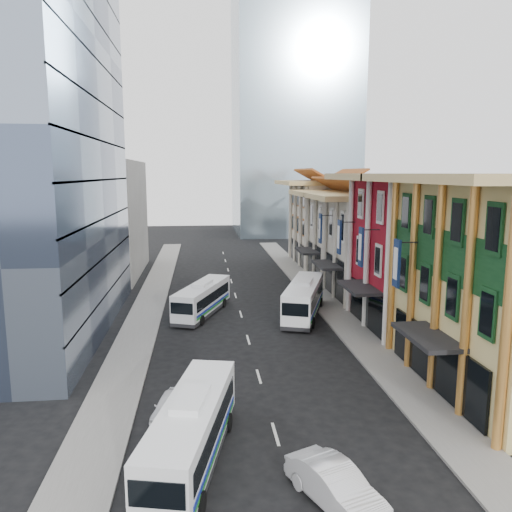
{
  "coord_description": "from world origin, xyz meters",
  "views": [
    {
      "loc": [
        -3.41,
        -21.23,
        12.51
      ],
      "look_at": [
        1.3,
        21.29,
        5.4
      ],
      "focal_mm": 35.0,
      "sensor_mm": 36.0,
      "label": 1
    }
  ],
  "objects": [
    {
      "name": "bus_left_near",
      "position": [
        -3.97,
        -1.02,
        1.57
      ],
      "size": [
        4.42,
        10.08,
        3.15
      ],
      "primitive_type": null,
      "rotation": [
        0.0,
        0.0,
        -0.22
      ],
      "color": "white",
      "rests_on": "ground"
    },
    {
      "name": "sidewalk_left",
      "position": [
        -8.5,
        22.0,
        0.07
      ],
      "size": [
        3.0,
        90.0,
        0.15
      ],
      "primitive_type": "cube",
      "color": "slate",
      "rests_on": "ground"
    },
    {
      "name": "ground",
      "position": [
        0.0,
        0.0,
        0.0
      ],
      "size": [
        200.0,
        200.0,
        0.0
      ],
      "primitive_type": "plane",
      "color": "black",
      "rests_on": "ground"
    },
    {
      "name": "shophouse_cream_mid",
      "position": [
        14.0,
        35.5,
        5.0
      ],
      "size": [
        8.0,
        9.0,
        10.0
      ],
      "primitive_type": "cube",
      "color": "beige",
      "rests_on": "ground"
    },
    {
      "name": "office_block_far",
      "position": [
        -16.0,
        42.0,
        7.0
      ],
      "size": [
        10.0,
        18.0,
        14.0
      ],
      "primitive_type": "cube",
      "color": "gray",
      "rests_on": "ground"
    },
    {
      "name": "sedan_left",
      "position": [
        -5.19,
        3.38,
        0.59
      ],
      "size": [
        2.13,
        3.71,
        1.19
      ],
      "primitive_type": "imported",
      "rotation": [
        0.0,
        0.0,
        -0.22
      ],
      "color": "white",
      "rests_on": "ground"
    },
    {
      "name": "shophouse_cream_near",
      "position": [
        14.0,
        26.5,
        5.0
      ],
      "size": [
        8.0,
        9.0,
        10.0
      ],
      "primitive_type": "cube",
      "color": "beige",
      "rests_on": "ground"
    },
    {
      "name": "sidewalk_right",
      "position": [
        8.5,
        22.0,
        0.07
      ],
      "size": [
        3.0,
        90.0,
        0.15
      ],
      "primitive_type": "cube",
      "color": "slate",
      "rests_on": "ground"
    },
    {
      "name": "shophouse_tan",
      "position": [
        14.0,
        5.0,
        6.0
      ],
      "size": [
        8.0,
        14.0,
        12.0
      ],
      "primitive_type": "cube",
      "color": "#D9C57D",
      "rests_on": "ground"
    },
    {
      "name": "shophouse_red",
      "position": [
        14.0,
        17.0,
        6.0
      ],
      "size": [
        8.0,
        10.0,
        12.0
      ],
      "primitive_type": "cube",
      "color": "maroon",
      "rests_on": "ground"
    },
    {
      "name": "shophouse_cream_far",
      "position": [
        14.0,
        46.0,
        5.5
      ],
      "size": [
        8.0,
        12.0,
        11.0
      ],
      "primitive_type": "cube",
      "color": "beige",
      "rests_on": "ground"
    },
    {
      "name": "bus_right",
      "position": [
        5.5,
        20.83,
        1.67
      ],
      "size": [
        5.76,
        10.66,
        3.35
      ],
      "primitive_type": null,
      "rotation": [
        0.0,
        0.0,
        -0.34
      ],
      "color": "white",
      "rests_on": "ground"
    },
    {
      "name": "bus_left_far",
      "position": [
        -3.4,
        22.32,
        1.51
      ],
      "size": [
        5.44,
        9.61,
        3.03
      ],
      "primitive_type": null,
      "rotation": [
        0.0,
        0.0,
        -0.37
      ],
      "color": "silver",
      "rests_on": "ground"
    },
    {
      "name": "sedan_right",
      "position": [
        1.5,
        -4.39,
        0.77
      ],
      "size": [
        3.42,
        4.92,
        1.54
      ],
      "primitive_type": "imported",
      "rotation": [
        0.0,
        0.0,
        0.43
      ],
      "color": "silver",
      "rests_on": "ground"
    },
    {
      "name": "office_tower",
      "position": [
        -17.0,
        19.0,
        15.0
      ],
      "size": [
        12.0,
        26.0,
        30.0
      ],
      "primitive_type": "cube",
      "color": "#424F69",
      "rests_on": "ground"
    }
  ]
}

